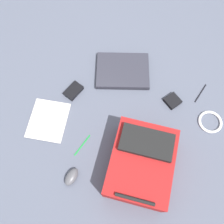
{
  "coord_description": "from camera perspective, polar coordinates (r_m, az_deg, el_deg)",
  "views": [
    {
      "loc": [
        -0.27,
        0.49,
        1.37
      ],
      "look_at": [
        0.04,
        0.03,
        0.02
      ],
      "focal_mm": 39.43,
      "sensor_mm": 36.0,
      "label": 1
    }
  ],
  "objects": [
    {
      "name": "power_brick",
      "position": [
        1.55,
        -8.91,
        4.87
      ],
      "size": [
        0.08,
        0.12,
        0.03
      ],
      "primitive_type": "cube",
      "rotation": [
        0.0,
        0.0,
        -0.07
      ],
      "color": "black",
      "rests_on": "ground_plane"
    },
    {
      "name": "pen_blue",
      "position": [
        1.43,
        -6.93,
        -7.6
      ],
      "size": [
        0.01,
        0.15,
        0.01
      ],
      "primitive_type": "cylinder",
      "rotation": [
        1.57,
        0.0,
        -0.01
      ],
      "color": "#198C33",
      "rests_on": "ground_plane"
    },
    {
      "name": "laptop",
      "position": [
        1.6,
        2.48,
        9.55
      ],
      "size": [
        0.43,
        0.4,
        0.03
      ],
      "color": "#24242C",
      "rests_on": "ground_plane"
    },
    {
      "name": "backpack",
      "position": [
        1.32,
        6.77,
        -11.63
      ],
      "size": [
        0.43,
        0.49,
        0.2
      ],
      "color": "maroon",
      "rests_on": "ground_plane"
    },
    {
      "name": "pen_black",
      "position": [
        1.63,
        19.85,
        4.16
      ],
      "size": [
        0.01,
        0.15,
        0.01
      ],
      "primitive_type": "cylinder",
      "rotation": [
        1.57,
        0.0,
        -0.01
      ],
      "color": "black",
      "rests_on": "ground_plane"
    },
    {
      "name": "computer_mouse",
      "position": [
        1.38,
        -9.39,
        -14.62
      ],
      "size": [
        0.07,
        0.11,
        0.04
      ],
      "primitive_type": "ellipsoid",
      "rotation": [
        0.0,
        0.0,
        0.1
      ],
      "color": "#4C4C51",
      "rests_on": "ground_plane"
    },
    {
      "name": "ground_plane",
      "position": [
        1.49,
        2.1,
        -0.28
      ],
      "size": [
        3.33,
        3.33,
        0.0
      ],
      "primitive_type": "plane",
      "color": "#4C5160"
    },
    {
      "name": "book_red",
      "position": [
        1.5,
        -14.52,
        -1.95
      ],
      "size": [
        0.3,
        0.31,
        0.02
      ],
      "color": "silver",
      "rests_on": "ground_plane"
    },
    {
      "name": "earbud_pouch",
      "position": [
        1.55,
        13.85,
        2.53
      ],
      "size": [
        0.11,
        0.11,
        0.02
      ],
      "primitive_type": "cube",
      "rotation": [
        0.0,
        0.0,
        2.79
      ],
      "color": "black",
      "rests_on": "ground_plane"
    },
    {
      "name": "cable_coil",
      "position": [
        1.57,
        21.82,
        -2.12
      ],
      "size": [
        0.14,
        0.14,
        0.02
      ],
      "primitive_type": "torus",
      "color": "silver",
      "rests_on": "ground_plane"
    }
  ]
}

